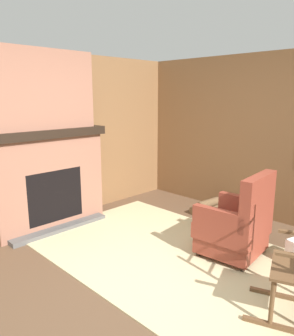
{
  "coord_description": "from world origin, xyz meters",
  "views": [
    {
      "loc": [
        1.8,
        -2.1,
        1.78
      ],
      "look_at": [
        -1.0,
        0.71,
        0.9
      ],
      "focal_mm": 35.0,
      "sensor_mm": 36.0,
      "label": 1
    }
  ],
  "objects_px": {
    "storage_case": "(68,122)",
    "decorative_plate_on_mantel": "(48,119)",
    "firewood_stack": "(208,209)",
    "armchair": "(236,226)"
  },
  "relations": [
    {
      "from": "storage_case",
      "to": "decorative_plate_on_mantel",
      "type": "height_order",
      "value": "decorative_plate_on_mantel"
    },
    {
      "from": "armchair",
      "to": "decorative_plate_on_mantel",
      "type": "height_order",
      "value": "decorative_plate_on_mantel"
    },
    {
      "from": "storage_case",
      "to": "decorative_plate_on_mantel",
      "type": "xyz_separation_m",
      "value": [
        -0.02,
        -0.28,
        0.06
      ]
    },
    {
      "from": "firewood_stack",
      "to": "storage_case",
      "type": "distance_m",
      "value": 2.44
    },
    {
      "from": "armchair",
      "to": "firewood_stack",
      "type": "bearing_deg",
      "value": -47.87
    },
    {
      "from": "armchair",
      "to": "decorative_plate_on_mantel",
      "type": "distance_m",
      "value": 2.76
    },
    {
      "from": "armchair",
      "to": "decorative_plate_on_mantel",
      "type": "relative_size",
      "value": 3.83
    },
    {
      "from": "firewood_stack",
      "to": "decorative_plate_on_mantel",
      "type": "height_order",
      "value": "decorative_plate_on_mantel"
    },
    {
      "from": "armchair",
      "to": "decorative_plate_on_mantel",
      "type": "xyz_separation_m",
      "value": [
        -2.34,
        -0.93,
        1.12
      ]
    },
    {
      "from": "armchair",
      "to": "decorative_plate_on_mantel",
      "type": "bearing_deg",
      "value": 16.19
    }
  ]
}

